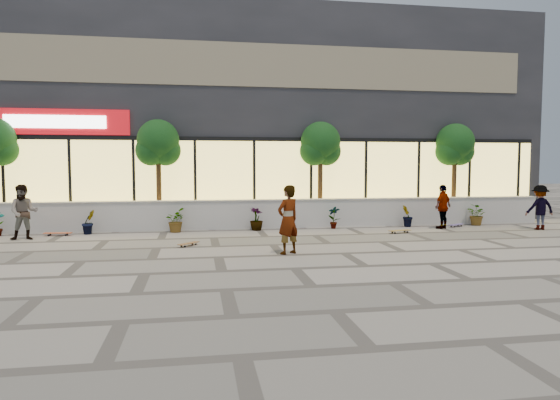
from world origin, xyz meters
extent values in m
plane|color=#9F968A|center=(0.00, 0.00, 0.00)|extent=(80.00, 80.00, 0.00)
cube|color=beige|center=(0.00, 7.00, 0.50)|extent=(22.00, 0.35, 1.00)
cube|color=#B2AFA8|center=(0.00, 7.00, 1.02)|extent=(22.00, 0.42, 0.04)
cube|color=black|center=(0.00, 12.50, 4.25)|extent=(24.00, 9.00, 8.50)
cube|color=#FFDF66|center=(0.00, 7.98, 1.70)|extent=(23.04, 0.05, 3.00)
cube|color=black|center=(0.00, 7.95, 3.25)|extent=(23.04, 0.08, 0.15)
cube|color=#B50C13|center=(-7.00, 7.93, 3.80)|extent=(5.00, 0.10, 0.90)
cube|color=white|center=(-7.00, 7.86, 3.80)|extent=(3.40, 0.06, 0.45)
cube|color=brown|center=(0.00, 7.98, 6.00)|extent=(21.60, 0.05, 1.60)
imported|color=#133E14|center=(-5.70, 6.45, 0.41)|extent=(0.57, 0.57, 0.81)
imported|color=#133E14|center=(-2.90, 6.45, 0.41)|extent=(0.68, 0.77, 0.81)
imported|color=#133E14|center=(-0.10, 6.45, 0.41)|extent=(0.64, 0.64, 0.81)
imported|color=#133E14|center=(2.70, 6.45, 0.41)|extent=(0.46, 0.35, 0.81)
imported|color=#133E14|center=(5.50, 6.45, 0.41)|extent=(0.55, 0.57, 0.81)
imported|color=#133E14|center=(8.30, 6.45, 0.41)|extent=(0.77, 0.84, 0.81)
sphere|color=#133E14|center=(-8.75, 7.75, 2.81)|extent=(1.10, 1.10, 1.10)
cylinder|color=#4F351C|center=(-3.50, 7.70, 1.62)|extent=(0.18, 0.18, 3.24)
sphere|color=#133E14|center=(-3.50, 7.70, 3.17)|extent=(1.50, 1.50, 1.50)
sphere|color=#133E14|center=(-3.75, 7.65, 2.81)|extent=(1.10, 1.10, 1.10)
sphere|color=#133E14|center=(-3.25, 7.75, 2.81)|extent=(1.10, 1.10, 1.10)
cylinder|color=#4F351C|center=(2.50, 7.70, 1.62)|extent=(0.18, 0.18, 3.24)
sphere|color=#133E14|center=(2.50, 7.70, 3.17)|extent=(1.50, 1.50, 1.50)
sphere|color=#133E14|center=(2.25, 7.65, 2.81)|extent=(1.10, 1.10, 1.10)
sphere|color=#133E14|center=(2.75, 7.75, 2.81)|extent=(1.10, 1.10, 1.10)
cylinder|color=#4F351C|center=(8.00, 7.70, 1.62)|extent=(0.18, 0.18, 3.24)
sphere|color=#133E14|center=(8.00, 7.70, 3.17)|extent=(1.50, 1.50, 1.50)
sphere|color=#133E14|center=(7.75, 7.65, 2.81)|extent=(1.10, 1.10, 1.10)
sphere|color=#133E14|center=(8.25, 7.75, 2.81)|extent=(1.10, 1.10, 1.10)
imported|color=white|center=(0.17, 1.80, 0.90)|extent=(0.78, 0.70, 1.79)
imported|color=#9D8665|center=(-7.37, 5.45, 0.85)|extent=(0.92, 0.76, 1.70)
imported|color=white|center=(6.53, 5.76, 0.79)|extent=(0.99, 0.83, 1.59)
imported|color=brown|center=(9.80, 4.98, 0.79)|extent=(1.05, 0.64, 1.58)
cube|color=brown|center=(-2.39, 3.48, 0.08)|extent=(0.63, 0.67, 0.02)
cylinder|color=black|center=(-2.29, 3.69, 0.03)|extent=(0.06, 0.06, 0.05)
cylinder|color=black|center=(-2.20, 3.60, 0.03)|extent=(0.06, 0.06, 0.05)
cylinder|color=black|center=(-2.59, 3.36, 0.03)|extent=(0.06, 0.06, 0.05)
cylinder|color=black|center=(-2.50, 3.27, 0.03)|extent=(0.06, 0.06, 0.05)
cube|color=#D05127|center=(-6.61, 6.20, 0.09)|extent=(0.87, 0.27, 0.02)
cylinder|color=black|center=(-6.34, 6.26, 0.03)|extent=(0.06, 0.04, 0.06)
cylinder|color=black|center=(-6.35, 6.11, 0.03)|extent=(0.06, 0.04, 0.06)
cylinder|color=black|center=(-6.87, 6.29, 0.03)|extent=(0.06, 0.04, 0.06)
cylinder|color=black|center=(-6.88, 6.14, 0.03)|extent=(0.06, 0.04, 0.06)
cube|color=olive|center=(4.59, 4.98, 0.09)|extent=(0.84, 0.40, 0.02)
cylinder|color=black|center=(4.81, 5.11, 0.03)|extent=(0.06, 0.04, 0.06)
cylinder|color=black|center=(4.85, 4.96, 0.03)|extent=(0.06, 0.04, 0.06)
cylinder|color=black|center=(4.33, 4.99, 0.03)|extent=(0.06, 0.04, 0.06)
cylinder|color=black|center=(4.36, 4.84, 0.03)|extent=(0.06, 0.04, 0.06)
cube|color=#5E4D8E|center=(7.31, 6.20, 0.08)|extent=(0.74, 0.54, 0.02)
cylinder|color=black|center=(7.48, 6.37, 0.03)|extent=(0.06, 0.05, 0.05)
cylinder|color=black|center=(7.54, 6.26, 0.03)|extent=(0.06, 0.05, 0.05)
cylinder|color=black|center=(7.08, 6.14, 0.03)|extent=(0.06, 0.05, 0.05)
cylinder|color=black|center=(7.14, 6.03, 0.03)|extent=(0.06, 0.05, 0.05)
camera|label=1|loc=(-2.15, -10.78, 2.36)|focal=32.00mm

